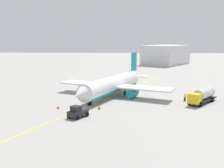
{
  "coord_description": "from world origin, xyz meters",
  "views": [
    {
      "loc": [
        65.43,
        3.02,
        13.87
      ],
      "look_at": [
        0.0,
        0.0,
        3.0
      ],
      "focal_mm": 44.46,
      "sensor_mm": 36.0,
      "label": 1
    }
  ],
  "objects_px": {
    "airplane": "(113,85)",
    "safety_cone_wingtip": "(58,107)",
    "refueling_worker": "(185,97)",
    "safety_cone_nose": "(99,107)",
    "fuel_tanker": "(202,95)",
    "pushback_tug": "(78,112)"
  },
  "relations": [
    {
      "from": "refueling_worker",
      "to": "pushback_tug",
      "type": "bearing_deg",
      "value": -56.92
    },
    {
      "from": "pushback_tug",
      "to": "refueling_worker",
      "type": "relative_size",
      "value": 2.41
    },
    {
      "from": "fuel_tanker",
      "to": "safety_cone_wingtip",
      "type": "bearing_deg",
      "value": -78.35
    },
    {
      "from": "refueling_worker",
      "to": "airplane",
      "type": "bearing_deg",
      "value": -106.13
    },
    {
      "from": "airplane",
      "to": "fuel_tanker",
      "type": "relative_size",
      "value": 3.42
    },
    {
      "from": "pushback_tug",
      "to": "safety_cone_nose",
      "type": "height_order",
      "value": "pushback_tug"
    },
    {
      "from": "pushback_tug",
      "to": "refueling_worker",
      "type": "xyz_separation_m",
      "value": [
        -14.15,
        21.72,
        -0.19
      ]
    },
    {
      "from": "pushback_tug",
      "to": "fuel_tanker",
      "type": "bearing_deg",
      "value": 115.95
    },
    {
      "from": "airplane",
      "to": "refueling_worker",
      "type": "distance_m",
      "value": 17.07
    },
    {
      "from": "airplane",
      "to": "refueling_worker",
      "type": "bearing_deg",
      "value": 73.87
    },
    {
      "from": "fuel_tanker",
      "to": "refueling_worker",
      "type": "distance_m",
      "value": 3.91
    },
    {
      "from": "airplane",
      "to": "safety_cone_wingtip",
      "type": "relative_size",
      "value": 45.7
    },
    {
      "from": "fuel_tanker",
      "to": "pushback_tug",
      "type": "bearing_deg",
      "value": -64.05
    },
    {
      "from": "safety_cone_nose",
      "to": "safety_cone_wingtip",
      "type": "bearing_deg",
      "value": -89.97
    },
    {
      "from": "airplane",
      "to": "refueling_worker",
      "type": "relative_size",
      "value": 18.42
    },
    {
      "from": "safety_cone_wingtip",
      "to": "fuel_tanker",
      "type": "bearing_deg",
      "value": 101.65
    },
    {
      "from": "pushback_tug",
      "to": "safety_cone_wingtip",
      "type": "height_order",
      "value": "pushback_tug"
    },
    {
      "from": "refueling_worker",
      "to": "safety_cone_nose",
      "type": "bearing_deg",
      "value": -66.16
    },
    {
      "from": "pushback_tug",
      "to": "refueling_worker",
      "type": "bearing_deg",
      "value": 123.08
    },
    {
      "from": "airplane",
      "to": "safety_cone_nose",
      "type": "bearing_deg",
      "value": -9.53
    },
    {
      "from": "fuel_tanker",
      "to": "pushback_tug",
      "type": "distance_m",
      "value": 27.76
    },
    {
      "from": "airplane",
      "to": "fuel_tanker",
      "type": "distance_m",
      "value": 20.67
    }
  ]
}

